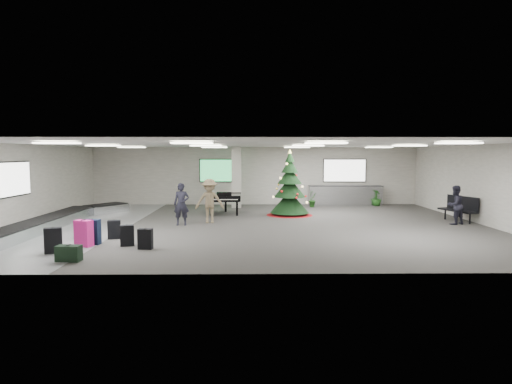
{
  "coord_description": "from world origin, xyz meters",
  "views": [
    {
      "loc": [
        -0.26,
        -16.83,
        2.81
      ],
      "look_at": [
        -0.03,
        1.0,
        1.23
      ],
      "focal_mm": 30.0,
      "sensor_mm": 36.0,
      "label": 1
    }
  ],
  "objects_px": {
    "christmas_tree": "(290,193)",
    "traveler_bench": "(455,205)",
    "traveler_b": "(210,201)",
    "traveler_a": "(181,204)",
    "potted_plant_right": "(377,198)",
    "potted_plant_left": "(313,200)",
    "service_counter": "(345,195)",
    "bench": "(460,207)",
    "baggage_carousel": "(58,220)",
    "grand_piano": "(225,197)",
    "pink_suitcase": "(84,233)"
  },
  "relations": [
    {
      "from": "service_counter",
      "to": "christmas_tree",
      "type": "distance_m",
      "value": 5.24
    },
    {
      "from": "traveler_a",
      "to": "potted_plant_right",
      "type": "xyz_separation_m",
      "value": [
        9.61,
        6.21,
        -0.4
      ]
    },
    {
      "from": "grand_piano",
      "to": "potted_plant_right",
      "type": "xyz_separation_m",
      "value": [
        8.09,
        3.03,
        -0.34
      ]
    },
    {
      "from": "baggage_carousel",
      "to": "potted_plant_right",
      "type": "xyz_separation_m",
      "value": [
        14.46,
        6.28,
        0.23
      ]
    },
    {
      "from": "pink_suitcase",
      "to": "potted_plant_left",
      "type": "height_order",
      "value": "pink_suitcase"
    },
    {
      "from": "bench",
      "to": "potted_plant_right",
      "type": "height_order",
      "value": "bench"
    },
    {
      "from": "christmas_tree",
      "to": "bench",
      "type": "relative_size",
      "value": 1.71
    },
    {
      "from": "christmas_tree",
      "to": "traveler_bench",
      "type": "height_order",
      "value": "christmas_tree"
    },
    {
      "from": "service_counter",
      "to": "traveler_bench",
      "type": "xyz_separation_m",
      "value": [
        2.91,
        -6.65,
        0.24
      ]
    },
    {
      "from": "christmas_tree",
      "to": "traveler_bench",
      "type": "xyz_separation_m",
      "value": [
        6.37,
        -2.74,
        -0.26
      ]
    },
    {
      "from": "pink_suitcase",
      "to": "traveler_b",
      "type": "bearing_deg",
      "value": 73.77
    },
    {
      "from": "grand_piano",
      "to": "pink_suitcase",
      "type": "bearing_deg",
      "value": -119.15
    },
    {
      "from": "traveler_a",
      "to": "traveler_b",
      "type": "distance_m",
      "value": 1.19
    },
    {
      "from": "baggage_carousel",
      "to": "potted_plant_right",
      "type": "distance_m",
      "value": 15.77
    },
    {
      "from": "grand_piano",
      "to": "traveler_b",
      "type": "height_order",
      "value": "traveler_b"
    },
    {
      "from": "potted_plant_right",
      "to": "baggage_carousel",
      "type": "bearing_deg",
      "value": -156.53
    },
    {
      "from": "traveler_b",
      "to": "traveler_bench",
      "type": "height_order",
      "value": "traveler_b"
    },
    {
      "from": "service_counter",
      "to": "grand_piano",
      "type": "height_order",
      "value": "grand_piano"
    },
    {
      "from": "christmas_tree",
      "to": "grand_piano",
      "type": "height_order",
      "value": "christmas_tree"
    },
    {
      "from": "service_counter",
      "to": "traveler_b",
      "type": "bearing_deg",
      "value": -138.52
    },
    {
      "from": "bench",
      "to": "traveler_bench",
      "type": "distance_m",
      "value": 0.93
    },
    {
      "from": "christmas_tree",
      "to": "potted_plant_left",
      "type": "relative_size",
      "value": 3.84
    },
    {
      "from": "traveler_bench",
      "to": "potted_plant_right",
      "type": "relative_size",
      "value": 1.77
    },
    {
      "from": "service_counter",
      "to": "traveler_a",
      "type": "xyz_separation_m",
      "value": [
        -7.99,
        -6.67,
        0.29
      ]
    },
    {
      "from": "pink_suitcase",
      "to": "bench",
      "type": "relative_size",
      "value": 0.47
    },
    {
      "from": "christmas_tree",
      "to": "traveler_a",
      "type": "bearing_deg",
      "value": -148.75
    },
    {
      "from": "traveler_b",
      "to": "potted_plant_right",
      "type": "distance_m",
      "value": 10.27
    },
    {
      "from": "baggage_carousel",
      "to": "service_counter",
      "type": "distance_m",
      "value": 14.5
    },
    {
      "from": "service_counter",
      "to": "potted_plant_left",
      "type": "height_order",
      "value": "service_counter"
    },
    {
      "from": "potted_plant_right",
      "to": "bench",
      "type": "bearing_deg",
      "value": -71.3
    },
    {
      "from": "service_counter",
      "to": "bench",
      "type": "distance_m",
      "value": 6.88
    },
    {
      "from": "service_counter",
      "to": "grand_piano",
      "type": "bearing_deg",
      "value": -151.7
    },
    {
      "from": "bench",
      "to": "traveler_b",
      "type": "xyz_separation_m",
      "value": [
        -10.41,
        -0.19,
        0.3
      ]
    },
    {
      "from": "baggage_carousel",
      "to": "pink_suitcase",
      "type": "distance_m",
      "value": 4.59
    },
    {
      "from": "potted_plant_left",
      "to": "potted_plant_right",
      "type": "height_order",
      "value": "potted_plant_right"
    },
    {
      "from": "bench",
      "to": "traveler_bench",
      "type": "bearing_deg",
      "value": -146.4
    },
    {
      "from": "christmas_tree",
      "to": "traveler_b",
      "type": "xyz_separation_m",
      "value": [
        -3.47,
        -2.21,
        -0.14
      ]
    },
    {
      "from": "pink_suitcase",
      "to": "potted_plant_left",
      "type": "distance_m",
      "value": 12.78
    },
    {
      "from": "baggage_carousel",
      "to": "traveler_bench",
      "type": "height_order",
      "value": "traveler_bench"
    },
    {
      "from": "bench",
      "to": "traveler_b",
      "type": "distance_m",
      "value": 10.41
    },
    {
      "from": "traveler_bench",
      "to": "baggage_carousel",
      "type": "bearing_deg",
      "value": -23.56
    },
    {
      "from": "baggage_carousel",
      "to": "christmas_tree",
      "type": "bearing_deg",
      "value": 16.72
    },
    {
      "from": "christmas_tree",
      "to": "traveler_bench",
      "type": "bearing_deg",
      "value": -23.28
    },
    {
      "from": "baggage_carousel",
      "to": "bench",
      "type": "height_order",
      "value": "bench"
    },
    {
      "from": "pink_suitcase",
      "to": "grand_piano",
      "type": "xyz_separation_m",
      "value": [
        3.88,
        7.1,
        0.37
      ]
    },
    {
      "from": "service_counter",
      "to": "christmas_tree",
      "type": "relative_size",
      "value": 1.33
    },
    {
      "from": "traveler_bench",
      "to": "service_counter",
      "type": "bearing_deg",
      "value": -90.23
    },
    {
      "from": "grand_piano",
      "to": "traveler_bench",
      "type": "relative_size",
      "value": 1.23
    },
    {
      "from": "potted_plant_right",
      "to": "christmas_tree",
      "type": "bearing_deg",
      "value": -145.72
    },
    {
      "from": "potted_plant_left",
      "to": "potted_plant_right",
      "type": "xyz_separation_m",
      "value": [
        3.57,
        0.49,
        0.05
      ]
    }
  ]
}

